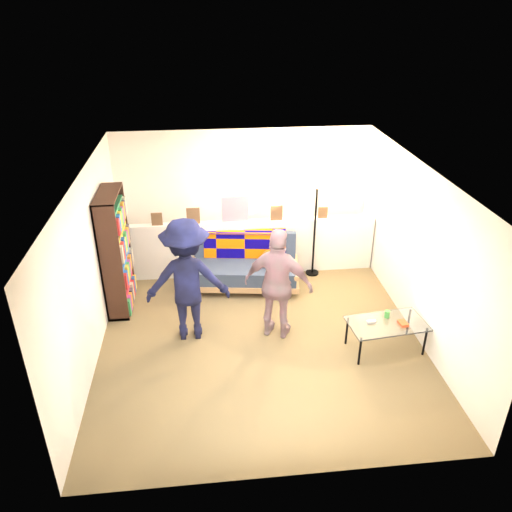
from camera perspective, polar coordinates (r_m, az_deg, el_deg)
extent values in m
plane|color=brown|center=(7.41, 0.34, -8.66)|extent=(5.00, 5.00, 0.00)
cube|color=silver|center=(9.05, -1.46, 6.95)|extent=(4.50, 0.10, 2.40)
cube|color=silver|center=(6.91, -18.50, -1.35)|extent=(0.10, 5.00, 2.40)
cube|color=silver|center=(7.35, 18.07, 0.49)|extent=(0.10, 5.00, 2.40)
cube|color=white|center=(6.30, 0.40, 9.27)|extent=(4.50, 5.00, 0.10)
cube|color=silver|center=(8.69, -1.00, 1.01)|extent=(4.45, 0.15, 1.00)
cube|color=brown|center=(8.42, -11.27, 4.15)|extent=(0.18, 0.02, 0.22)
cube|color=brown|center=(8.38, -7.19, 4.57)|extent=(0.22, 0.02, 0.28)
cube|color=silver|center=(8.35, -2.40, 5.34)|extent=(0.45, 0.02, 0.45)
cube|color=brown|center=(8.46, 2.36, 4.94)|extent=(0.20, 0.02, 0.26)
cube|color=brown|center=(8.62, 7.64, 4.93)|extent=(0.16, 0.02, 0.20)
cube|color=#AC8053|center=(8.44, -1.34, -2.59)|extent=(1.91, 1.06, 0.10)
cube|color=#2D3B52|center=(8.32, -1.37, -1.78)|extent=(1.80, 0.90, 0.23)
cube|color=#2D3B52|center=(8.50, -1.27, 1.09)|extent=(1.74, 0.46, 0.54)
cylinder|color=#AC8053|center=(8.41, -7.22, -1.07)|extent=(0.20, 0.82, 0.09)
cylinder|color=#AC8053|center=(8.32, 4.57, -1.24)|extent=(0.20, 0.82, 0.09)
cube|color=#0A0573|center=(8.43, -1.29, 0.86)|extent=(1.39, 0.29, 0.50)
cube|color=#0A0573|center=(8.43, -1.27, 2.86)|extent=(1.41, 0.43, 0.03)
sphere|color=#D14312|center=(8.18, 1.62, -0.25)|extent=(0.29, 0.29, 0.29)
cube|color=black|center=(7.87, -16.81, 0.40)|extent=(0.02, 0.94, 1.88)
cube|color=black|center=(7.44, -16.24, -1.15)|extent=(0.31, 0.02, 1.88)
cube|color=black|center=(8.25, -15.33, 1.90)|extent=(0.31, 0.02, 1.88)
cube|color=black|center=(7.48, -16.66, 6.83)|extent=(0.31, 0.94, 0.02)
cube|color=black|center=(8.29, -14.96, -5.23)|extent=(0.31, 0.94, 0.04)
cube|color=black|center=(8.04, -15.37, -2.34)|extent=(0.31, 0.90, 0.02)
cube|color=black|center=(7.84, -15.76, 0.46)|extent=(0.31, 0.90, 0.02)
cube|color=black|center=(7.66, -16.17, 3.39)|extent=(0.31, 0.90, 0.02)
cube|color=red|center=(8.19, -14.97, -4.11)|extent=(0.23, 0.88, 0.31)
cube|color=blue|center=(7.96, -15.37, -1.28)|extent=(0.23, 0.88, 0.29)
cube|color=gold|center=(7.77, -15.76, 1.56)|extent=(0.23, 0.88, 0.31)
cube|color=#2E7F4E|center=(7.59, -16.18, 4.55)|extent=(0.23, 0.88, 0.29)
cylinder|color=black|center=(6.84, 11.78, -10.65)|extent=(0.03, 0.03, 0.42)
cylinder|color=black|center=(7.24, 18.73, -9.30)|extent=(0.03, 0.03, 0.42)
cylinder|color=black|center=(7.18, 10.33, -8.47)|extent=(0.03, 0.03, 0.42)
cylinder|color=black|center=(7.55, 17.02, -7.32)|extent=(0.03, 0.03, 0.42)
cube|color=silver|center=(7.06, 14.75, -7.47)|extent=(1.10, 0.69, 0.02)
cube|color=silver|center=(7.00, 13.04, -7.32)|extent=(0.13, 0.07, 0.03)
cube|color=#DE4D27|center=(7.07, 16.46, -7.39)|extent=(0.12, 0.16, 0.04)
cylinder|color=green|center=(7.14, 14.75, -6.44)|extent=(0.08, 0.08, 0.10)
cylinder|color=black|center=(8.93, 6.44, -1.90)|extent=(0.28, 0.28, 0.03)
cylinder|color=black|center=(8.57, 6.71, 2.71)|extent=(0.04, 0.04, 1.61)
sphere|color=#FFC672|center=(8.37, 6.21, 7.03)|extent=(0.13, 0.13, 0.13)
sphere|color=#FFC672|center=(8.26, 7.89, 7.14)|extent=(0.13, 0.13, 0.13)
sphere|color=#FFC672|center=(8.38, 7.21, 8.02)|extent=(0.13, 0.13, 0.13)
imported|color=black|center=(6.94, -7.88, -2.77)|extent=(1.17, 0.68, 1.81)
imported|color=#C78095|center=(6.93, 2.56, -3.29)|extent=(1.05, 0.75, 1.66)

